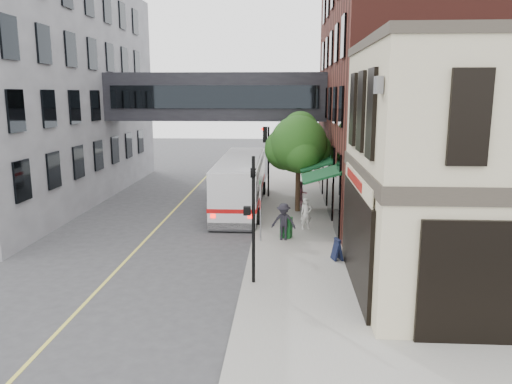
# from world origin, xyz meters

# --- Properties ---
(ground) EXTENTS (120.00, 120.00, 0.00)m
(ground) POSITION_xyz_m (0.00, 0.00, 0.00)
(ground) COLOR #38383A
(ground) RESTS_ON ground
(sidewalk_main) EXTENTS (4.00, 60.00, 0.15)m
(sidewalk_main) POSITION_xyz_m (2.00, 14.00, 0.07)
(sidewalk_main) COLOR gray
(sidewalk_main) RESTS_ON ground
(brick_building) EXTENTS (13.76, 18.00, 14.00)m
(brick_building) POSITION_xyz_m (9.98, 15.00, 6.99)
(brick_building) COLOR #491C16
(brick_building) RESTS_ON ground
(skyway_bridge) EXTENTS (14.00, 3.18, 3.00)m
(skyway_bridge) POSITION_xyz_m (-3.00, 18.00, 6.50)
(skyway_bridge) COLOR black
(skyway_bridge) RESTS_ON ground
(traffic_signal_near) EXTENTS (0.44, 0.22, 4.60)m
(traffic_signal_near) POSITION_xyz_m (0.37, 2.00, 2.98)
(traffic_signal_near) COLOR black
(traffic_signal_near) RESTS_ON sidewalk_main
(traffic_signal_far) EXTENTS (0.53, 0.28, 4.50)m
(traffic_signal_far) POSITION_xyz_m (0.26, 17.00, 3.34)
(traffic_signal_far) COLOR black
(traffic_signal_far) RESTS_ON sidewalk_main
(street_sign_pole) EXTENTS (0.08, 0.75, 3.00)m
(street_sign_pole) POSITION_xyz_m (0.39, 7.00, 1.93)
(street_sign_pole) COLOR gray
(street_sign_pole) RESTS_ON sidewalk_main
(street_tree) EXTENTS (3.80, 3.20, 5.60)m
(street_tree) POSITION_xyz_m (2.19, 13.22, 3.91)
(street_tree) COLOR #382619
(street_tree) RESTS_ON sidewalk_main
(lane_marking) EXTENTS (0.12, 40.00, 0.01)m
(lane_marking) POSITION_xyz_m (-5.00, 10.00, 0.01)
(lane_marking) COLOR #D8CC4C
(lane_marking) RESTS_ON ground
(bus) EXTENTS (2.74, 11.03, 2.96)m
(bus) POSITION_xyz_m (-1.13, 14.19, 1.66)
(bus) COLOR silver
(bus) RESTS_ON ground
(pedestrian_a) EXTENTS (0.63, 0.49, 1.55)m
(pedestrian_a) POSITION_xyz_m (2.53, 9.17, 0.92)
(pedestrian_a) COLOR white
(pedestrian_a) RESTS_ON sidewalk_main
(pedestrian_b) EXTENTS (0.90, 0.79, 1.55)m
(pedestrian_b) POSITION_xyz_m (2.43, 13.89, 0.93)
(pedestrian_b) COLOR pink
(pedestrian_b) RESTS_ON sidewalk_main
(pedestrian_c) EXTENTS (1.17, 0.76, 1.70)m
(pedestrian_c) POSITION_xyz_m (1.43, 7.28, 1.00)
(pedestrian_c) COLOR black
(pedestrian_c) RESTS_ON sidewalk_main
(newspaper_box) EXTENTS (0.59, 0.56, 0.96)m
(newspaper_box) POSITION_xyz_m (1.56, 7.65, 0.63)
(newspaper_box) COLOR #124F1D
(newspaper_box) RESTS_ON sidewalk_main
(sandwich_board) EXTENTS (0.44, 0.56, 0.88)m
(sandwich_board) POSITION_xyz_m (3.60, 4.60, 0.59)
(sandwich_board) COLOR black
(sandwich_board) RESTS_ON sidewalk_main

